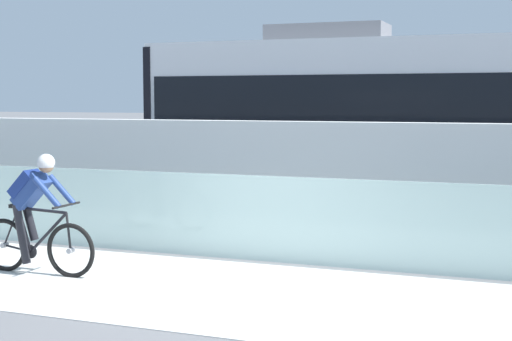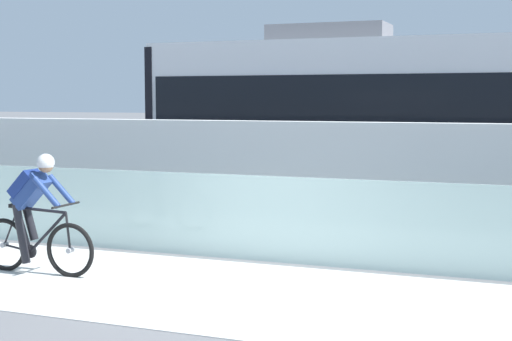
{
  "view_description": "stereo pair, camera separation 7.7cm",
  "coord_description": "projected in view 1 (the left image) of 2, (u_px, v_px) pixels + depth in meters",
  "views": [
    {
      "loc": [
        3.54,
        -8.14,
        2.32
      ],
      "look_at": [
        -0.44,
        2.35,
        1.25
      ],
      "focal_mm": 52.92,
      "sensor_mm": 36.0,
      "label": 1
    },
    {
      "loc": [
        3.61,
        -8.11,
        2.32
      ],
      "look_at": [
        -0.44,
        2.35,
        1.25
      ],
      "focal_mm": 52.92,
      "sensor_mm": 36.0,
      "label": 2
    }
  ],
  "objects": [
    {
      "name": "concrete_barrier_wall",
      "position": [
        309.0,
        181.0,
        12.35
      ],
      "size": [
        32.0,
        0.36,
        1.95
      ],
      "primitive_type": "cube",
      "color": "white",
      "rests_on": "ground"
    },
    {
      "name": "tram_rail_far",
      "position": [
        362.0,
        207.0,
        16.09
      ],
      "size": [
        32.0,
        0.08,
        0.01
      ],
      "primitive_type": "cube",
      "color": "#595654",
      "rests_on": "ground"
    },
    {
      "name": "tram",
      "position": [
        424.0,
        121.0,
        14.76
      ],
      "size": [
        11.06,
        2.54,
        3.81
      ],
      "color": "silver",
      "rests_on": "ground"
    },
    {
      "name": "bike_path_deck",
      "position": [
        221.0,
        292.0,
        9.05
      ],
      "size": [
        32.0,
        3.2,
        0.01
      ],
      "primitive_type": "cube",
      "color": "silver",
      "rests_on": "ground"
    },
    {
      "name": "cyclist_on_bike",
      "position": [
        35.0,
        215.0,
        9.91
      ],
      "size": [
        1.77,
        0.58,
        1.61
      ],
      "color": "black",
      "rests_on": "ground"
    },
    {
      "name": "glass_parapet",
      "position": [
        273.0,
        219.0,
        10.71
      ],
      "size": [
        32.0,
        0.05,
        1.23
      ],
      "primitive_type": "cube",
      "color": "silver",
      "rests_on": "ground"
    },
    {
      "name": "ground_plane",
      "position": [
        221.0,
        293.0,
        9.05
      ],
      "size": [
        200.0,
        200.0,
        0.0
      ],
      "primitive_type": "plane",
      "color": "slate"
    },
    {
      "name": "tram_rail_near",
      "position": [
        346.0,
        217.0,
        14.75
      ],
      "size": [
        32.0,
        0.08,
        0.01
      ],
      "primitive_type": "cube",
      "color": "#595654",
      "rests_on": "ground"
    }
  ]
}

